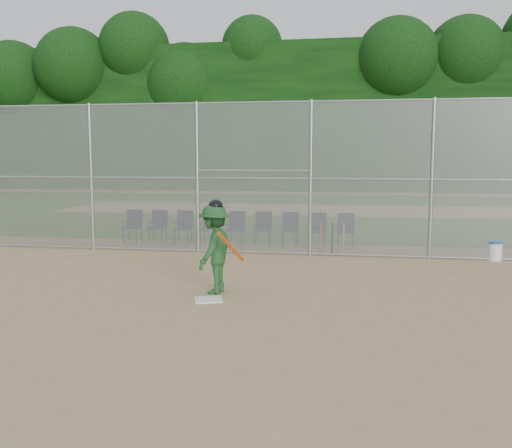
% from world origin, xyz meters
% --- Properties ---
extents(ground, '(100.00, 100.00, 0.00)m').
position_xyz_m(ground, '(0.00, 0.00, 0.00)').
color(ground, tan).
rests_on(ground, ground).
extents(grass_strip, '(100.00, 100.00, 0.00)m').
position_xyz_m(grass_strip, '(0.00, 18.00, 0.01)').
color(grass_strip, '#2A5D1C').
rests_on(grass_strip, ground).
extents(dirt_patch_far, '(24.00, 24.00, 0.00)m').
position_xyz_m(dirt_patch_far, '(0.00, 18.00, 0.01)').
color(dirt_patch_far, tan).
rests_on(dirt_patch_far, ground).
extents(backstop_fence, '(16.09, 0.09, 4.00)m').
position_xyz_m(backstop_fence, '(0.00, 5.00, 2.07)').
color(backstop_fence, gray).
rests_on(backstop_fence, ground).
extents(treeline, '(81.00, 60.00, 11.00)m').
position_xyz_m(treeline, '(0.00, 20.00, 5.50)').
color(treeline, black).
rests_on(treeline, ground).
extents(home_plate, '(0.61, 0.61, 0.02)m').
position_xyz_m(home_plate, '(-0.45, 0.04, 0.01)').
color(home_plate, white).
rests_on(home_plate, ground).
extents(batter_at_plate, '(1.01, 1.30, 1.77)m').
position_xyz_m(batter_at_plate, '(-0.47, 0.61, 0.86)').
color(batter_at_plate, '#1F4E24').
rests_on(batter_at_plate, ground).
extents(water_cooler, '(0.38, 0.38, 0.48)m').
position_xyz_m(water_cooler, '(5.58, 5.09, 0.24)').
color(water_cooler, white).
rests_on(water_cooler, ground).
extents(spare_bats, '(0.66, 0.37, 0.83)m').
position_xyz_m(spare_bats, '(1.56, 5.34, 0.41)').
color(spare_bats, '#D84C14').
rests_on(spare_bats, ground).
extents(chair_0, '(0.54, 0.52, 0.96)m').
position_xyz_m(chair_0, '(-4.48, 6.54, 0.48)').
color(chair_0, '#10183C').
rests_on(chair_0, ground).
extents(chair_1, '(0.54, 0.52, 0.96)m').
position_xyz_m(chair_1, '(-3.68, 6.54, 0.48)').
color(chair_1, '#10183C').
rests_on(chair_1, ground).
extents(chair_2, '(0.54, 0.52, 0.96)m').
position_xyz_m(chair_2, '(-2.88, 6.54, 0.48)').
color(chair_2, '#10183C').
rests_on(chair_2, ground).
extents(chair_3, '(0.54, 0.52, 0.96)m').
position_xyz_m(chair_3, '(-2.09, 6.54, 0.48)').
color(chair_3, '#10183C').
rests_on(chair_3, ground).
extents(chair_4, '(0.54, 0.52, 0.96)m').
position_xyz_m(chair_4, '(-1.29, 6.54, 0.48)').
color(chair_4, '#10183C').
rests_on(chair_4, ground).
extents(chair_5, '(0.54, 0.52, 0.96)m').
position_xyz_m(chair_5, '(-0.49, 6.54, 0.48)').
color(chair_5, '#10183C').
rests_on(chair_5, ground).
extents(chair_6, '(0.54, 0.52, 0.96)m').
position_xyz_m(chair_6, '(0.31, 6.54, 0.48)').
color(chair_6, '#10183C').
rests_on(chair_6, ground).
extents(chair_7, '(0.54, 0.52, 0.96)m').
position_xyz_m(chair_7, '(1.10, 6.54, 0.48)').
color(chair_7, '#10183C').
rests_on(chair_7, ground).
extents(chair_8, '(0.54, 0.52, 0.96)m').
position_xyz_m(chair_8, '(1.90, 6.54, 0.48)').
color(chair_8, '#10183C').
rests_on(chair_8, ground).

